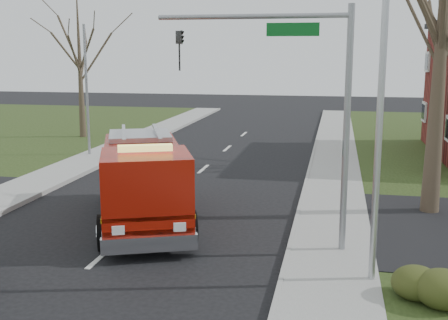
# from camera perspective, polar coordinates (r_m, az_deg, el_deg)

# --- Properties ---
(ground) EXTENTS (120.00, 120.00, 0.00)m
(ground) POSITION_cam_1_polar(r_m,az_deg,el_deg) (16.13, -12.24, -9.52)
(ground) COLOR black
(ground) RESTS_ON ground
(sidewalk_right) EXTENTS (2.40, 80.00, 0.15)m
(sidewalk_right) POSITION_cam_1_polar(r_m,az_deg,el_deg) (14.85, 10.69, -10.96)
(sidewalk_right) COLOR gray
(sidewalk_right) RESTS_ON ground
(health_center_sign) EXTENTS (0.12, 2.00, 1.40)m
(health_center_sign) POSITION_cam_1_polar(r_m,az_deg,el_deg) (27.06, 20.31, 0.26)
(health_center_sign) COLOR #521313
(health_center_sign) RESTS_ON ground
(bare_tree_far) EXTENTS (5.25, 5.25, 10.50)m
(bare_tree_far) POSITION_cam_1_polar(r_m,az_deg,el_deg) (29.21, 21.29, 11.99)
(bare_tree_far) COLOR #3F3125
(bare_tree_far) RESTS_ON ground
(bare_tree_left) EXTENTS (4.50, 4.50, 9.00)m
(bare_tree_left) POSITION_cam_1_polar(r_m,az_deg,el_deg) (37.50, -14.49, 10.56)
(bare_tree_left) COLOR #3F3125
(bare_tree_left) RESTS_ON ground
(traffic_signal_mast) EXTENTS (5.29, 0.18, 6.80)m
(traffic_signal_mast) POSITION_cam_1_polar(r_m,az_deg,el_deg) (15.36, 7.67, 7.63)
(traffic_signal_mast) COLOR gray
(traffic_signal_mast) RESTS_ON ground
(streetlight_pole) EXTENTS (1.48, 0.16, 8.40)m
(streetlight_pole) POSITION_cam_1_polar(r_m,az_deg,el_deg) (13.37, 15.39, 6.20)
(streetlight_pole) COLOR #B7BABF
(streetlight_pole) RESTS_ON ground
(utility_pole_far) EXTENTS (0.14, 0.14, 7.00)m
(utility_pole_far) POSITION_cam_1_polar(r_m,az_deg,el_deg) (30.77, -13.77, 6.75)
(utility_pole_far) COLOR gray
(utility_pole_far) RESTS_ON ground
(fire_engine) EXTENTS (5.10, 7.84, 2.99)m
(fire_engine) POSITION_cam_1_polar(r_m,az_deg,el_deg) (18.53, -8.20, -2.33)
(fire_engine) COLOR #941206
(fire_engine) RESTS_ON ground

